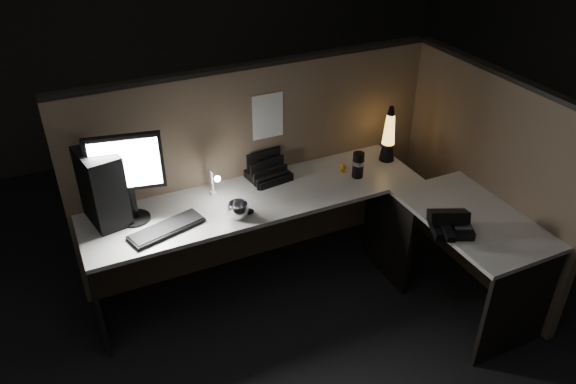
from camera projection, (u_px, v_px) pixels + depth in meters
name	position (u px, v px, depth m)	size (l,w,h in m)	color
floor	(316.00, 328.00, 3.71)	(6.00, 6.00, 0.00)	black
room_shell	(325.00, 100.00, 2.86)	(6.00, 6.00, 6.00)	silver
partition_back	(259.00, 168.00, 4.03)	(2.66, 0.06, 1.50)	brown
partition_right	(483.00, 180.00, 3.88)	(0.06, 1.66, 1.50)	brown
desk	(325.00, 230.00, 3.67)	(2.60, 1.60, 0.73)	#B6B4AC
pc_tower	(98.00, 183.00, 3.43)	(0.20, 0.45, 0.47)	black
monitor	(126.00, 170.00, 3.34)	(0.45, 0.19, 0.58)	black
keyboard	(167.00, 229.00, 3.41)	(0.47, 0.16, 0.02)	black
mouse	(248.00, 211.00, 3.56)	(0.08, 0.06, 0.03)	black
clip_lamp	(215.00, 183.00, 3.65)	(0.04, 0.16, 0.21)	white
organizer	(268.00, 172.00, 3.92)	(0.29, 0.27, 0.20)	black
lava_lamp	(388.00, 138.00, 4.08)	(0.11, 0.11, 0.42)	black
travel_mug	(358.00, 165.00, 3.91)	(0.08, 0.08, 0.19)	black
steel_mug	(238.00, 210.00, 3.50)	(0.13, 0.13, 0.11)	#B6B6BD
figurine	(343.00, 167.00, 3.99)	(0.05, 0.05, 0.05)	gold
pinned_paper	(268.00, 116.00, 3.81)	(0.23, 0.00, 0.32)	white
desk_phone	(450.00, 223.00, 3.38)	(0.30, 0.29, 0.14)	black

